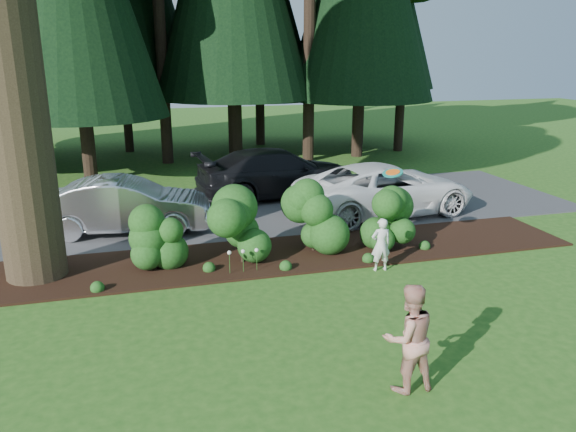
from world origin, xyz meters
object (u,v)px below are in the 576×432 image
at_px(child, 381,245).
at_px(car_white_suv, 386,189).
at_px(adult, 409,338).
at_px(car_silver_wagon, 126,205).
at_px(frisbee, 393,173).
at_px(car_dark_suv, 278,173).

bearing_deg(child, car_white_suv, -112.73).
bearing_deg(adult, car_silver_wagon, -67.81).
distance_m(child, frisbee, 1.59).
bearing_deg(adult, frisbee, -114.32).
height_order(car_dark_suv, frisbee, frisbee).
bearing_deg(child, car_silver_wagon, -34.96).
distance_m(car_silver_wagon, car_dark_suv, 5.53).
height_order(car_silver_wagon, adult, adult).
xyz_separation_m(car_silver_wagon, adult, (3.83, -8.55, 0.05)).
bearing_deg(frisbee, car_white_suv, 66.23).
distance_m(car_white_suv, car_dark_suv, 3.82).
bearing_deg(adult, car_white_suv, -114.96).
height_order(adult, frisbee, frisbee).
distance_m(car_silver_wagon, child, 6.86).
relative_size(child, adult, 0.74).
bearing_deg(car_white_suv, adult, 149.35).
bearing_deg(car_dark_suv, frisbee, -179.05).
height_order(car_silver_wagon, frisbee, frisbee).
xyz_separation_m(car_white_suv, frisbee, (-1.66, -3.76, 1.35)).
height_order(car_white_suv, child, car_white_suv).
distance_m(car_silver_wagon, frisbee, 7.09).
relative_size(car_silver_wagon, car_white_suv, 0.82).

